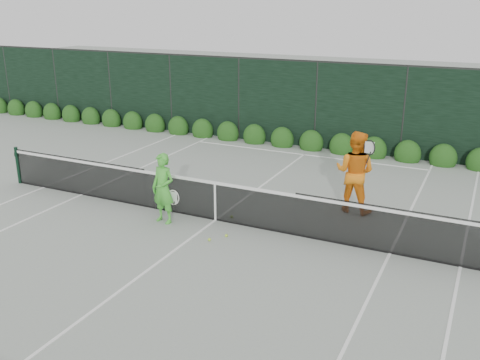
% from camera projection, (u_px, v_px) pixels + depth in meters
% --- Properties ---
extents(ground, '(80.00, 80.00, 0.00)m').
position_uv_depth(ground, '(216.00, 220.00, 12.80)').
color(ground, gray).
rests_on(ground, ground).
extents(tennis_net, '(12.90, 0.10, 1.07)m').
position_uv_depth(tennis_net, '(214.00, 199.00, 12.64)').
color(tennis_net, black).
rests_on(tennis_net, ground).
extents(player_woman, '(0.68, 0.48, 1.67)m').
position_uv_depth(player_woman, '(163.00, 189.00, 12.45)').
color(player_woman, green).
rests_on(player_woman, ground).
extents(player_man, '(1.06, 0.86, 2.04)m').
position_uv_depth(player_man, '(355.00, 172.00, 13.06)').
color(player_man, orange).
rests_on(player_man, ground).
extents(court_lines, '(11.03, 23.83, 0.01)m').
position_uv_depth(court_lines, '(216.00, 220.00, 12.80)').
color(court_lines, white).
rests_on(court_lines, ground).
extents(windscreen_fence, '(32.00, 21.07, 3.06)m').
position_uv_depth(windscreen_fence, '(146.00, 196.00, 10.00)').
color(windscreen_fence, black).
rests_on(windscreen_fence, ground).
extents(hedge_row, '(31.66, 0.65, 0.94)m').
position_uv_depth(hedge_row, '(311.00, 143.00, 18.83)').
color(hedge_row, '#193C10').
rests_on(hedge_row, ground).
extents(tennis_balls, '(0.45, 1.45, 0.07)m').
position_uv_depth(tennis_balls, '(223.00, 230.00, 12.16)').
color(tennis_balls, '#ACDB30').
rests_on(tennis_balls, ground).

